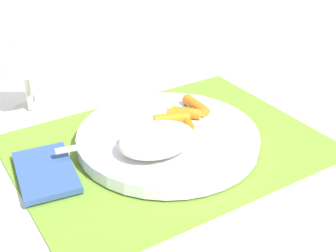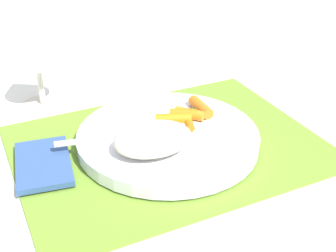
% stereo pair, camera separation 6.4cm
% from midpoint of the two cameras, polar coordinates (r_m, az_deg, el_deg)
% --- Properties ---
extents(ground_plane, '(2.40, 2.40, 0.00)m').
position_cam_midpoint_polar(ground_plane, '(0.66, -2.77, -2.70)').
color(ground_plane, white).
extents(placemat, '(0.43, 0.32, 0.01)m').
position_cam_midpoint_polar(placemat, '(0.66, -2.77, -2.47)').
color(placemat, olive).
rests_on(placemat, ground_plane).
extents(plate, '(0.26, 0.26, 0.02)m').
position_cam_midpoint_polar(plate, '(0.65, -2.80, -1.56)').
color(plate, white).
rests_on(plate, placemat).
extents(rice_mound, '(0.11, 0.08, 0.03)m').
position_cam_midpoint_polar(rice_mound, '(0.60, -4.44, -1.77)').
color(rice_mound, beige).
rests_on(rice_mound, plate).
extents(carrot_portion, '(0.09, 0.08, 0.02)m').
position_cam_midpoint_polar(carrot_portion, '(0.68, -0.70, 1.52)').
color(carrot_portion, orange).
rests_on(carrot_portion, plate).
extents(pea_scatter, '(0.08, 0.07, 0.01)m').
position_cam_midpoint_polar(pea_scatter, '(0.67, -1.46, 0.82)').
color(pea_scatter, '#459442').
rests_on(pea_scatter, plate).
extents(fork, '(0.19, 0.05, 0.01)m').
position_cam_midpoint_polar(fork, '(0.63, -6.16, -1.24)').
color(fork, silver).
rests_on(fork, plate).
extents(wine_glass, '(0.08, 0.08, 0.15)m').
position_cam_midpoint_polar(wine_glass, '(0.75, -20.21, 8.76)').
color(wine_glass, silver).
rests_on(wine_glass, ground_plane).
extents(napkin, '(0.09, 0.12, 0.01)m').
position_cam_midpoint_polar(napkin, '(0.62, -17.91, -5.54)').
color(napkin, '#33518C').
rests_on(napkin, placemat).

